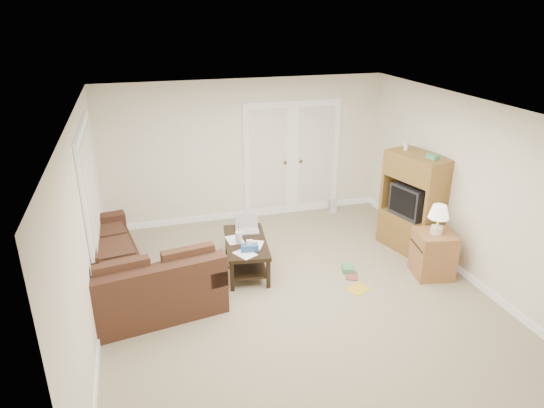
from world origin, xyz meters
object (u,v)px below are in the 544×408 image
object	(u,v)px
sectional_sofa	(126,272)
tv_armoire	(414,203)
side_cabinet	(434,251)
coffee_table	(246,253)

from	to	relation	value
sectional_sofa	tv_armoire	distance (m)	4.37
side_cabinet	coffee_table	bearing A→B (deg)	171.22
sectional_sofa	coffee_table	bearing A→B (deg)	-3.35
coffee_table	tv_armoire	world-z (taller)	tv_armoire
coffee_table	side_cabinet	xyz separation A→B (m)	(2.52, -0.90, 0.13)
coffee_table	side_cabinet	world-z (taller)	side_cabinet
sectional_sofa	coffee_table	size ratio (longest dim) A/B	2.17
tv_armoire	side_cabinet	size ratio (longest dim) A/B	1.55
sectional_sofa	side_cabinet	bearing A→B (deg)	-18.96
sectional_sofa	coffee_table	xyz separation A→B (m)	(1.69, 0.17, -0.05)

